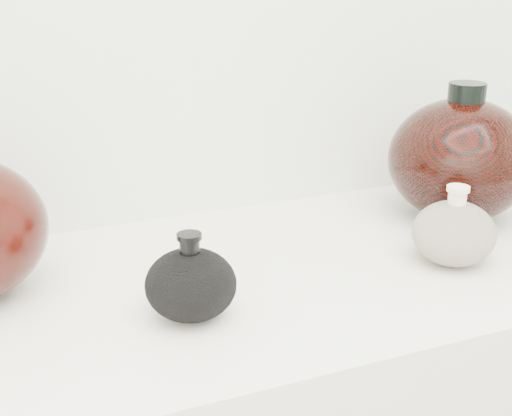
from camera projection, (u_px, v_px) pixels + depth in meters
name	position (u px, v px, depth m)	size (l,w,h in m)	color
black_gourd_vase	(191.00, 284.00, 0.82)	(0.13, 0.13, 0.10)	black
cream_gourd_vase	(454.00, 233.00, 0.96)	(0.14, 0.14, 0.11)	beige
right_round_pot	(460.00, 159.00, 1.12)	(0.25, 0.25, 0.22)	black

